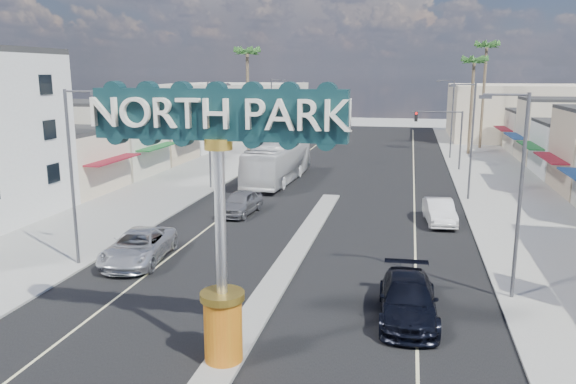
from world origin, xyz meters
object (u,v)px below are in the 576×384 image
at_px(gateway_sign, 220,195).
at_px(streetlight_r_far, 451,115).
at_px(suv_right, 408,299).
at_px(palm_left_far, 247,57).
at_px(city_bus, 278,162).
at_px(suv_left, 138,247).
at_px(streetlight_l_far, 273,112).
at_px(car_parked_left, 241,203).
at_px(traffic_signal_left, 267,125).
at_px(palm_right_far, 486,51).
at_px(traffic_signal_right, 443,128).
at_px(palm_right_mid, 474,65).
at_px(streetlight_l_mid, 211,130).
at_px(streetlight_l_near, 74,169).
at_px(car_parked_right, 439,211).
at_px(streetlight_r_near, 517,187).
at_px(streetlight_r_mid, 470,136).

bearing_deg(gateway_sign, streetlight_r_far, 78.22).
height_order(streetlight_r_far, suv_right, streetlight_r_far).
bearing_deg(palm_left_far, city_bus, -64.96).
bearing_deg(palm_left_far, suv_left, -82.37).
bearing_deg(streetlight_r_far, suv_left, -114.08).
bearing_deg(streetlight_l_far, city_bus, -74.94).
relative_size(streetlight_l_far, suv_right, 1.59).
xyz_separation_m(gateway_sign, car_parked_left, (-5.50, 20.08, -5.10)).
xyz_separation_m(gateway_sign, traffic_signal_left, (-9.18, 42.02, -1.65)).
bearing_deg(traffic_signal_left, palm_right_far, 36.67).
bearing_deg(traffic_signal_right, streetlight_r_far, 81.14).
bearing_deg(palm_right_mid, suv_left, -114.91).
distance_m(traffic_signal_left, streetlight_l_mid, 14.07).
relative_size(car_parked_left, city_bus, 0.37).
relative_size(streetlight_l_far, streetlight_r_far, 1.00).
bearing_deg(suv_left, streetlight_l_far, 87.30).
bearing_deg(streetlight_l_near, palm_left_far, 93.67).
relative_size(streetlight_l_near, palm_left_far, 0.69).
bearing_deg(streetlight_r_far, traffic_signal_right, -98.86).
bearing_deg(streetlight_l_far, suv_right, -69.79).
distance_m(streetlight_r_far, palm_right_far, 13.21).
height_order(palm_left_far, palm_right_mid, palm_left_far).
xyz_separation_m(streetlight_l_near, streetlight_r_far, (20.87, 42.00, 0.00)).
distance_m(streetlight_r_far, suv_right, 45.36).
xyz_separation_m(traffic_signal_left, traffic_signal_right, (18.37, 0.00, 0.00)).
bearing_deg(palm_right_far, streetlight_r_far, -114.55).
distance_m(traffic_signal_right, car_parked_left, 26.62).
xyz_separation_m(traffic_signal_right, streetlight_r_far, (1.25, 8.01, 0.79)).
xyz_separation_m(traffic_signal_left, streetlight_l_far, (-1.25, 8.01, 0.79)).
bearing_deg(gateway_sign, palm_right_mid, 76.47).
distance_m(palm_right_mid, suv_left, 50.35).
relative_size(streetlight_l_far, car_parked_right, 1.86).
relative_size(streetlight_l_far, streetlight_r_near, 1.00).
relative_size(traffic_signal_left, suv_left, 1.01).
distance_m(streetlight_r_mid, suv_right, 23.74).
height_order(palm_right_far, suv_left, palm_right_far).
height_order(traffic_signal_left, suv_left, traffic_signal_left).
bearing_deg(gateway_sign, traffic_signal_left, 102.33).
xyz_separation_m(streetlight_l_near, streetlight_r_mid, (20.87, 20.00, 0.00)).
xyz_separation_m(suv_left, suv_right, (13.92, -4.16, -0.00)).
bearing_deg(car_parked_left, palm_right_far, 68.39).
bearing_deg(car_parked_right, traffic_signal_left, 122.69).
bearing_deg(streetlight_r_near, gateway_sign, -142.45).
xyz_separation_m(streetlight_r_far, city_bus, (-16.11, -17.67, -3.23)).
distance_m(streetlight_r_far, palm_left_far, 24.38).
height_order(car_parked_left, city_bus, city_bus).
distance_m(traffic_signal_right, palm_left_far, 24.09).
bearing_deg(car_parked_left, suv_left, -96.41).
height_order(streetlight_r_near, city_bus, streetlight_r_near).
distance_m(suv_left, suv_right, 14.53).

